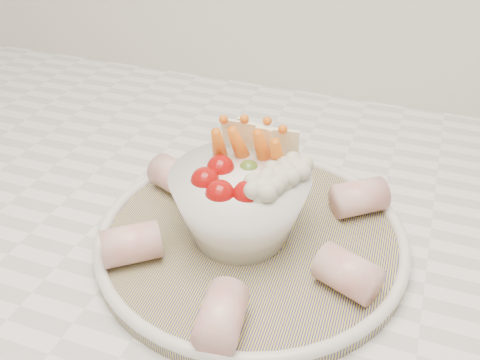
% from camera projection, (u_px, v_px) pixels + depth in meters
% --- Properties ---
extents(serving_platter, '(0.32, 0.32, 0.02)m').
position_uv_depth(serving_platter, '(251.00, 237.00, 0.54)').
color(serving_platter, navy).
rests_on(serving_platter, kitchen_counter).
extents(veggie_bowl, '(0.14, 0.14, 0.11)m').
position_uv_depth(veggie_bowl, '(242.00, 200.00, 0.52)').
color(veggie_bowl, white).
rests_on(veggie_bowl, serving_platter).
extents(cured_meat_rolls, '(0.27, 0.31, 0.04)m').
position_uv_depth(cured_meat_rolls, '(252.00, 219.00, 0.53)').
color(cured_meat_rolls, '#C45D59').
rests_on(cured_meat_rolls, serving_platter).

